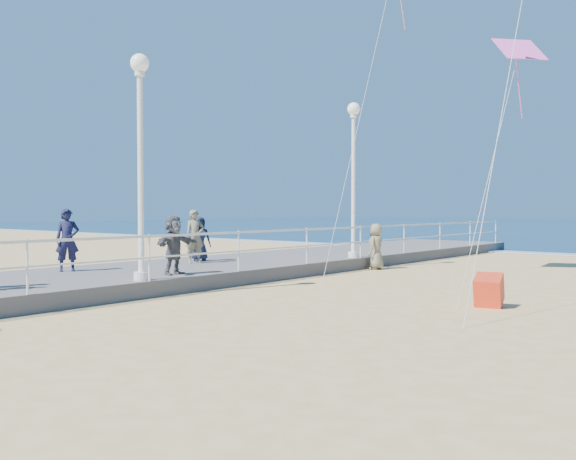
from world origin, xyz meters
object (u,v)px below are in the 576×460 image
Objects in this scene: lamp_post_mid at (140,142)px; beach_walker_c at (376,247)px; spectator_0 at (67,240)px; lamp_post_far at (353,163)px; spectator_6 at (195,236)px; box_kite at (489,293)px; spectator_4 at (200,239)px; spectator_5 at (174,245)px.

lamp_post_mid is 3.38× the size of beach_walker_c.
beach_walker_c is (3.95, 9.31, -0.46)m from spectator_0.
lamp_post_far is 2.98m from beach_walker_c.
spectator_6 is 6.28m from beach_walker_c.
lamp_post_mid is at bearing -10.68° from beach_walker_c.
lamp_post_far reaches higher than box_kite.
spectator_4 is (-2.99, -4.38, -2.55)m from lamp_post_far.
lamp_post_mid is 8.87× the size of box_kite.
box_kite is (6.27, -5.67, -0.49)m from beach_walker_c.
spectator_5 is (2.57, -3.27, 0.05)m from spectator_4.
spectator_5 reaches higher than spectator_4.
lamp_post_far reaches higher than spectator_5.
spectator_4 is at bearing 122.85° from lamp_post_mid.
beach_walker_c is at bearing 28.11° from lamp_post_far.
lamp_post_mid reaches higher than spectator_6.
lamp_post_mid is 3.73× the size of spectator_4.
spectator_5 is 0.97× the size of beach_walker_c.
spectator_6 is at bearing -115.51° from spectator_4.
lamp_post_mid reaches higher than spectator_5.
spectator_0 is 1.11× the size of spectator_5.
lamp_post_mid is 9.83m from beach_walker_c.
lamp_post_far is 3.22× the size of spectator_6.
lamp_post_mid is 2.87m from spectator_5.
box_kite is (7.39, 2.35, -0.86)m from spectator_5.
beach_walker_c is (1.12, 8.02, -0.38)m from spectator_5.
box_kite is (6.97, -5.30, -3.36)m from lamp_post_far.
lamp_post_far is at bearing -5.24° from spectator_4.
spectator_4 reaches higher than beach_walker_c.
spectator_6 is at bearing -117.26° from lamp_post_far.
spectator_0 reaches higher than beach_walker_c.
lamp_post_far is at bearing -4.62° from spectator_6.
spectator_6 is at bearing 165.53° from box_kite.
spectator_6 is at bearing -37.80° from beach_walker_c.
lamp_post_far reaches higher than spectator_0.
spectator_0 is 1.18× the size of spectator_4.
spectator_0 is at bearing -172.91° from box_kite.
box_kite is at bearing -69.32° from spectator_6.
lamp_post_far reaches higher than beach_walker_c.
spectator_0 is 3.12m from spectator_5.
spectator_0 is 1.02× the size of spectator_6.
spectator_6 is at bearing 31.09° from spectator_5.
lamp_post_far is 3.49× the size of spectator_5.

